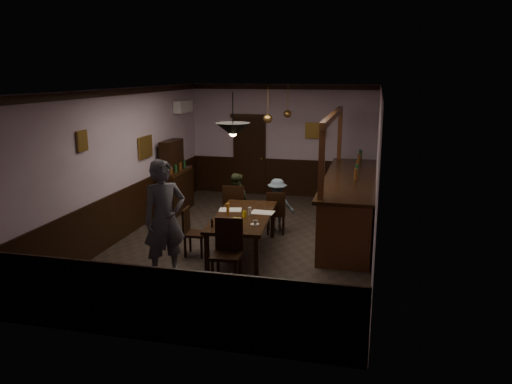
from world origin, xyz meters
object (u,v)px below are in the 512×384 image
(person_standing, at_px, (165,220))
(pendant_iron, at_px, (233,130))
(person_seated_right, at_px, (277,205))
(chair_far_left, at_px, (234,206))
(soda_can, at_px, (244,214))
(pendant_brass_mid, at_px, (268,119))
(chair_far_right, at_px, (276,211))
(coffee_cup, at_px, (255,222))
(chair_side, at_px, (192,230))
(chair_near, at_px, (228,249))
(dining_table, at_px, (243,218))
(pendant_brass_far, at_px, (288,114))
(bar_counter, at_px, (350,203))
(person_seated_left, at_px, (236,201))
(sideboard, at_px, (174,183))

(person_standing, bearing_deg, pendant_iron, -16.90)
(person_seated_right, bearing_deg, chair_far_left, 17.14)
(person_standing, relative_size, soda_can, 16.34)
(person_standing, xyz_separation_m, pendant_brass_mid, (0.90, 3.70, 1.32))
(chair_far_right, height_order, coffee_cup, chair_far_right)
(person_standing, bearing_deg, chair_side, 43.01)
(person_standing, bearing_deg, chair_near, -43.58)
(dining_table, bearing_deg, soda_can, -64.67)
(chair_near, distance_m, pendant_brass_far, 5.38)
(person_standing, bearing_deg, pendant_brass_mid, 31.93)
(chair_side, height_order, coffee_cup, chair_side)
(chair_far_left, bearing_deg, bar_counter, -179.36)
(chair_near, xyz_separation_m, person_seated_left, (-0.66, 2.82, 0.03))
(dining_table, height_order, person_standing, person_standing)
(chair_far_right, xyz_separation_m, pendant_brass_mid, (-0.41, 1.07, 1.80))
(chair_side, bearing_deg, person_standing, 173.93)
(coffee_cup, xyz_separation_m, sideboard, (-2.73, 2.99, -0.10))
(chair_near, bearing_deg, coffee_cup, 66.57)
(chair_far_left, relative_size, coffee_cup, 12.78)
(chair_side, height_order, bar_counter, bar_counter)
(person_standing, distance_m, coffee_cup, 1.54)
(person_standing, bearing_deg, person_seated_right, 21.72)
(chair_near, relative_size, pendant_brass_mid, 1.29)
(dining_table, xyz_separation_m, person_seated_right, (0.33, 1.58, -0.13))
(person_standing, height_order, person_seated_right, person_standing)
(person_seated_right, bearing_deg, chair_near, 80.50)
(sideboard, distance_m, bar_counter, 4.25)
(chair_far_right, distance_m, person_seated_left, 0.95)
(dining_table, distance_m, person_seated_left, 1.62)
(dining_table, distance_m, soda_can, 0.20)
(person_seated_right, relative_size, sideboard, 0.65)
(person_seated_right, height_order, soda_can, person_seated_right)
(chair_far_left, xyz_separation_m, person_standing, (-0.42, -2.56, 0.42))
(dining_table, xyz_separation_m, chair_side, (-0.91, -0.27, -0.20))
(person_seated_left, relative_size, pendant_brass_far, 1.49)
(coffee_cup, relative_size, sideboard, 0.05)
(coffee_cup, distance_m, pendant_iron, 1.65)
(pendant_brass_far, bearing_deg, sideboard, -151.94)
(chair_side, relative_size, pendant_brass_mid, 1.09)
(sideboard, relative_size, bar_counter, 0.39)
(chair_far_left, relative_size, pendant_brass_far, 1.26)
(person_seated_right, relative_size, soda_can, 9.33)
(sideboard, height_order, pendant_iron, pendant_iron)
(chair_side, bearing_deg, pendant_brass_mid, -21.35)
(person_standing, height_order, pendant_brass_mid, pendant_brass_mid)
(bar_counter, xyz_separation_m, pendant_iron, (-1.78, -2.60, 1.77))
(coffee_cup, bearing_deg, chair_far_left, 112.48)
(coffee_cup, relative_size, bar_counter, 0.02)
(soda_can, bearing_deg, pendant_brass_mid, 92.70)
(chair_far_left, relative_size, pendant_brass_mid, 1.26)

